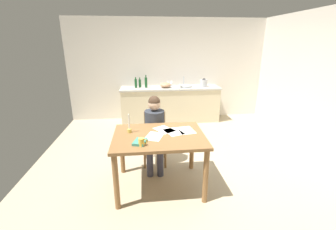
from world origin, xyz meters
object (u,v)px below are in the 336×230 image
(bottle_oil, at_px, (136,83))
(bottle_wine_red, at_px, (146,82))
(stovetop_kettle, at_px, (204,83))
(wine_glass_near_sink, at_px, (172,82))
(book_magazine, at_px, (140,142))
(coffee_mug, at_px, (142,142))
(mixing_bowl, at_px, (166,85))
(bottle_vinegar, at_px, (140,83))
(wine_glass_by_kettle, at_px, (168,82))
(candlestick, at_px, (129,127))
(dining_table, at_px, (159,143))
(sink_unit, at_px, (185,86))
(person_seated, at_px, (155,128))
(teacup_on_counter, at_px, (180,86))
(chair_at_table, at_px, (155,135))

(bottle_oil, bearing_deg, bottle_wine_red, -1.08)
(stovetop_kettle, bearing_deg, wine_glass_near_sink, 169.70)
(book_magazine, bearing_deg, bottle_wine_red, 104.65)
(coffee_mug, height_order, mixing_bowl, mixing_bowl)
(bottle_vinegar, relative_size, wine_glass_by_kettle, 1.61)
(candlestick, xyz_separation_m, wine_glass_by_kettle, (0.85, 2.86, 0.13))
(dining_table, relative_size, candlestick, 4.59)
(sink_unit, xyz_separation_m, wine_glass_by_kettle, (-0.42, 0.15, 0.09))
(person_seated, xyz_separation_m, bottle_wine_red, (-0.09, 2.30, 0.36))
(coffee_mug, distance_m, teacup_on_counter, 3.15)
(dining_table, xyz_separation_m, teacup_on_counter, (0.72, 2.69, 0.26))
(bottle_vinegar, xyz_separation_m, stovetop_kettle, (1.65, -0.07, -0.01))
(chair_at_table, distance_m, book_magazine, 1.03)
(sink_unit, bearing_deg, bottle_oil, 178.60)
(chair_at_table, distance_m, sink_unit, 2.35)
(dining_table, height_order, book_magazine, book_magazine)
(bottle_vinegar, height_order, wine_glass_by_kettle, bottle_vinegar)
(mixing_bowl, distance_m, wine_glass_near_sink, 0.25)
(sink_unit, bearing_deg, person_seated, -111.61)
(person_seated, height_order, bottle_vinegar, person_seated)
(chair_at_table, distance_m, bottle_oil, 2.25)
(candlestick, distance_m, teacup_on_counter, 2.79)
(candlestick, distance_m, book_magazine, 0.40)
(bottle_wine_red, relative_size, stovetop_kettle, 1.44)
(chair_at_table, xyz_separation_m, mixing_bowl, (0.39, 2.10, 0.47))
(coffee_mug, relative_size, bottle_vinegar, 0.44)
(book_magazine, xyz_separation_m, bottle_wine_red, (0.13, 3.10, 0.22))
(sink_unit, bearing_deg, mixing_bowl, -176.78)
(teacup_on_counter, bearing_deg, dining_table, -105.05)
(bottle_oil, bearing_deg, candlestick, -90.45)
(bottle_wine_red, bearing_deg, sink_unit, -1.48)
(book_magazine, height_order, wine_glass_near_sink, wine_glass_near_sink)
(book_magazine, distance_m, bottle_vinegar, 3.15)
(bottle_vinegar, distance_m, stovetop_kettle, 1.65)
(dining_table, distance_m, book_magazine, 0.37)
(coffee_mug, distance_m, bottle_oil, 3.19)
(person_seated, distance_m, sink_unit, 2.46)
(bottle_vinegar, xyz_separation_m, bottle_wine_red, (0.16, -0.04, 0.03))
(person_seated, distance_m, wine_glass_near_sink, 2.51)
(person_seated, bearing_deg, book_magazine, -105.63)
(sink_unit, height_order, teacup_on_counter, sink_unit)
(stovetop_kettle, xyz_separation_m, wine_glass_by_kettle, (-0.92, 0.15, 0.01))
(sink_unit, distance_m, mixing_bowl, 0.50)
(bottle_wine_red, xyz_separation_m, wine_glass_by_kettle, (0.57, 0.12, -0.03))
(candlestick, bearing_deg, coffee_mug, -69.16)
(stovetop_kettle, bearing_deg, bottle_wine_red, 178.86)
(sink_unit, distance_m, teacup_on_counter, 0.21)
(coffee_mug, bearing_deg, wine_glass_by_kettle, 78.36)
(bottle_vinegar, xyz_separation_m, wine_glass_by_kettle, (0.73, 0.08, 0.00))
(coffee_mug, bearing_deg, person_seated, 77.11)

